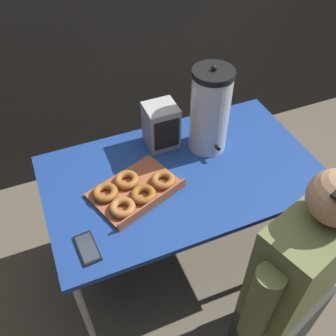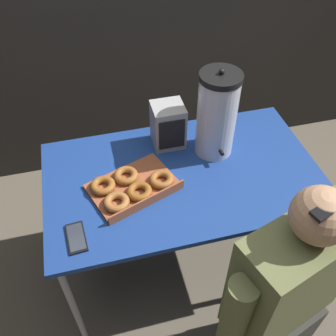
{
  "view_description": "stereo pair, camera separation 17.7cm",
  "coord_description": "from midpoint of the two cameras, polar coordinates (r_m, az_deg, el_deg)",
  "views": [
    {
      "loc": [
        -0.55,
        -1.15,
        2.08
      ],
      "look_at": [
        -0.08,
        0.0,
        0.82
      ],
      "focal_mm": 40.0,
      "sensor_mm": 36.0,
      "label": 1
    },
    {
      "loc": [
        -0.38,
        -1.21,
        2.08
      ],
      "look_at": [
        -0.08,
        0.0,
        0.82
      ],
      "focal_mm": 40.0,
      "sensor_mm": 36.0,
      "label": 2
    }
  ],
  "objects": [
    {
      "name": "cell_phone",
      "position": [
        1.61,
        -15.35,
        -11.88
      ],
      "size": [
        0.09,
        0.16,
        0.01
      ],
      "rotation": [
        0.0,
        0.0,
        0.08
      ],
      "color": "black",
      "rests_on": "folding_table"
    },
    {
      "name": "ground_plane",
      "position": [
        2.44,
        -0.45,
        -13.29
      ],
      "size": [
        12.0,
        12.0,
        0.0
      ],
      "primitive_type": "plane",
      "color": "brown"
    },
    {
      "name": "donut_box",
      "position": [
        1.74,
        -8.1,
        -3.6
      ],
      "size": [
        0.46,
        0.39,
        0.05
      ],
      "rotation": [
        0.0,
        0.0,
        0.34
      ],
      "color": "brown",
      "rests_on": "folding_table"
    },
    {
      "name": "space_heater",
      "position": [
        1.92,
        -3.71,
        6.35
      ],
      "size": [
        0.16,
        0.16,
        0.23
      ],
      "color": "#9E9E9E",
      "rests_on": "folding_table"
    },
    {
      "name": "folding_table",
      "position": [
        1.87,
        -0.57,
        -1.86
      ],
      "size": [
        1.34,
        0.79,
        0.76
      ],
      "color": "navy",
      "rests_on": "ground"
    },
    {
      "name": "coffee_urn",
      "position": [
        1.84,
        3.65,
        8.57
      ],
      "size": [
        0.2,
        0.22,
        0.47
      ],
      "color": "silver",
      "rests_on": "folding_table"
    },
    {
      "name": "person_seated",
      "position": [
        1.74,
        15.77,
        -16.79
      ],
      "size": [
        0.61,
        0.36,
        1.26
      ],
      "rotation": [
        0.0,
        0.0,
        3.45
      ],
      "color": "#33332D",
      "rests_on": "ground"
    }
  ]
}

